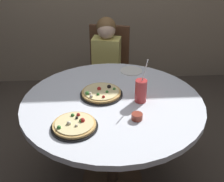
# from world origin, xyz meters

# --- Properties ---
(ground_plane) EXTENTS (8.00, 8.00, 0.00)m
(ground_plane) POSITION_xyz_m (0.00, 0.00, 0.00)
(ground_plane) COLOR #4C4238
(dining_table) EXTENTS (1.25, 1.25, 0.75)m
(dining_table) POSITION_xyz_m (0.00, 0.00, 0.66)
(dining_table) COLOR silver
(dining_table) RESTS_ON ground_plane
(chair_wooden) EXTENTS (0.48, 0.48, 0.95)m
(chair_wooden) POSITION_xyz_m (0.02, 0.99, 0.53)
(chair_wooden) COLOR brown
(chair_wooden) RESTS_ON ground_plane
(diner_child) EXTENTS (0.33, 0.43, 1.08)m
(diner_child) POSITION_xyz_m (-0.02, 0.82, 0.48)
(diner_child) COLOR #3F4766
(diner_child) RESTS_ON ground_plane
(pizza_veggie) EXTENTS (0.30, 0.30, 0.05)m
(pizza_veggie) POSITION_xyz_m (-0.07, 0.08, 0.77)
(pizza_veggie) COLOR black
(pizza_veggie) RESTS_ON dining_table
(pizza_cheese) EXTENTS (0.28, 0.28, 0.05)m
(pizza_cheese) POSITION_xyz_m (-0.25, -0.29, 0.77)
(pizza_cheese) COLOR black
(pizza_cheese) RESTS_ON dining_table
(soda_cup) EXTENTS (0.08, 0.08, 0.31)m
(soda_cup) POSITION_xyz_m (0.19, -0.01, 0.83)
(soda_cup) COLOR #B73333
(soda_cup) RESTS_ON dining_table
(sauce_bowl) EXTENTS (0.07, 0.07, 0.04)m
(sauce_bowl) POSITION_xyz_m (0.14, -0.23, 0.77)
(sauce_bowl) COLOR brown
(sauce_bowl) RESTS_ON dining_table
(plate_small) EXTENTS (0.18, 0.18, 0.01)m
(plate_small) POSITION_xyz_m (0.18, 0.45, 0.76)
(plate_small) COLOR white
(plate_small) RESTS_ON dining_table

